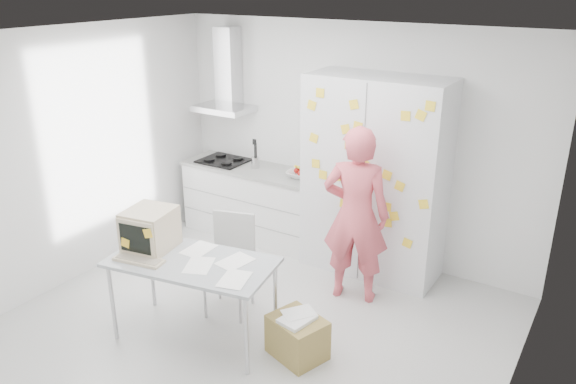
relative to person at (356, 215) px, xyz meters
The scene contains 10 objects.
floor 1.49m from the person, 117.91° to the right, with size 4.50×4.00×0.02m, color silver.
walls 0.76m from the person, 150.58° to the right, with size 4.52×4.01×2.70m.
ceiling 2.13m from the person, 117.91° to the right, with size 4.50×4.00×0.02m, color white.
counter_run 1.92m from the person, 158.86° to the left, with size 1.84×0.63×1.28m.
range_hood 2.56m from the person, 159.75° to the left, with size 0.70×0.48×1.01m.
tall_cabinet 0.68m from the person, 98.23° to the left, with size 1.50×0.68×2.20m.
person is the anchor object (origin of this frame).
desk 1.88m from the person, 130.55° to the right, with size 1.58×0.98×1.17m.
chair 1.31m from the person, 138.60° to the right, with size 0.56×0.56×0.99m.
cardboard_box 1.37m from the person, 88.79° to the right, with size 0.56×0.50×0.41m.
Camera 1 is at (2.69, -3.67, 3.15)m, focal length 35.00 mm.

